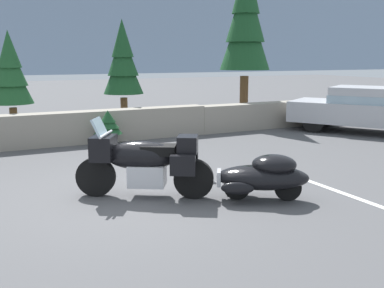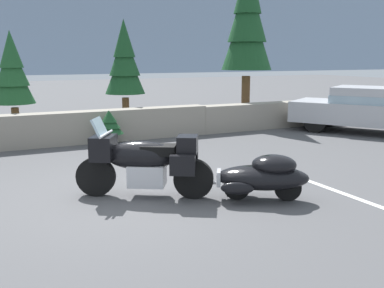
{
  "view_description": "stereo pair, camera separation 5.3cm",
  "coord_description": "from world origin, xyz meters",
  "px_view_note": "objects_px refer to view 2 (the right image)",
  "views": [
    {
      "loc": [
        -2.3,
        -6.93,
        2.31
      ],
      "look_at": [
        1.04,
        -0.21,
        0.85
      ],
      "focal_mm": 42.03,
      "sensor_mm": 36.0,
      "label": 1
    },
    {
      "loc": [
        -2.26,
        -6.96,
        2.31
      ],
      "look_at": [
        1.04,
        -0.21,
        0.85
      ],
      "focal_mm": 42.03,
      "sensor_mm": 36.0,
      "label": 2
    }
  ],
  "objects_px": {
    "touring_motorcycle": "(144,161)",
    "pine_tree_far_right": "(12,71)",
    "car_shaped_trailer": "(263,176)",
    "pine_tree_tall": "(247,19)",
    "sedan_at_right_edge": "(371,108)",
    "pine_tree_secondary": "(124,61)"
  },
  "relations": [
    {
      "from": "touring_motorcycle",
      "to": "pine_tree_far_right",
      "type": "distance_m",
      "value": 7.19
    },
    {
      "from": "car_shaped_trailer",
      "to": "pine_tree_tall",
      "type": "xyz_separation_m",
      "value": [
        4.57,
        7.65,
        3.18
      ]
    },
    {
      "from": "sedan_at_right_edge",
      "to": "pine_tree_secondary",
      "type": "relative_size",
      "value": 1.36
    },
    {
      "from": "touring_motorcycle",
      "to": "car_shaped_trailer",
      "type": "xyz_separation_m",
      "value": [
        1.69,
        -1.01,
        -0.21
      ]
    },
    {
      "from": "car_shaped_trailer",
      "to": "pine_tree_far_right",
      "type": "xyz_separation_m",
      "value": [
        -3.08,
        7.94,
        1.5
      ]
    },
    {
      "from": "pine_tree_secondary",
      "to": "pine_tree_far_right",
      "type": "height_order",
      "value": "pine_tree_secondary"
    },
    {
      "from": "car_shaped_trailer",
      "to": "pine_tree_tall",
      "type": "distance_m",
      "value": 9.46
    },
    {
      "from": "pine_tree_tall",
      "to": "car_shaped_trailer",
      "type": "bearing_deg",
      "value": -120.84
    },
    {
      "from": "sedan_at_right_edge",
      "to": "pine_tree_tall",
      "type": "xyz_separation_m",
      "value": [
        -2.24,
        3.6,
        2.82
      ]
    },
    {
      "from": "sedan_at_right_edge",
      "to": "pine_tree_tall",
      "type": "bearing_deg",
      "value": 121.82
    },
    {
      "from": "pine_tree_tall",
      "to": "pine_tree_far_right",
      "type": "xyz_separation_m",
      "value": [
        -7.64,
        0.29,
        -1.67
      ]
    },
    {
      "from": "touring_motorcycle",
      "to": "pine_tree_secondary",
      "type": "height_order",
      "value": "pine_tree_secondary"
    },
    {
      "from": "car_shaped_trailer",
      "to": "pine_tree_secondary",
      "type": "relative_size",
      "value": 0.59
    },
    {
      "from": "touring_motorcycle",
      "to": "pine_tree_far_right",
      "type": "xyz_separation_m",
      "value": [
        -1.39,
        6.93,
        1.29
      ]
    },
    {
      "from": "pine_tree_tall",
      "to": "touring_motorcycle",
      "type": "bearing_deg",
      "value": -133.3
    },
    {
      "from": "sedan_at_right_edge",
      "to": "car_shaped_trailer",
      "type": "bearing_deg",
      "value": -149.26
    },
    {
      "from": "pine_tree_secondary",
      "to": "car_shaped_trailer",
      "type": "bearing_deg",
      "value": -92.27
    },
    {
      "from": "pine_tree_far_right",
      "to": "car_shaped_trailer",
      "type": "bearing_deg",
      "value": -68.83
    },
    {
      "from": "car_shaped_trailer",
      "to": "pine_tree_far_right",
      "type": "distance_m",
      "value": 8.65
    },
    {
      "from": "car_shaped_trailer",
      "to": "touring_motorcycle",
      "type": "bearing_deg",
      "value": 149.02
    },
    {
      "from": "touring_motorcycle",
      "to": "sedan_at_right_edge",
      "type": "xyz_separation_m",
      "value": [
        8.49,
        3.03,
        0.15
      ]
    },
    {
      "from": "car_shaped_trailer",
      "to": "pine_tree_far_right",
      "type": "relative_size",
      "value": 0.68
    }
  ]
}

